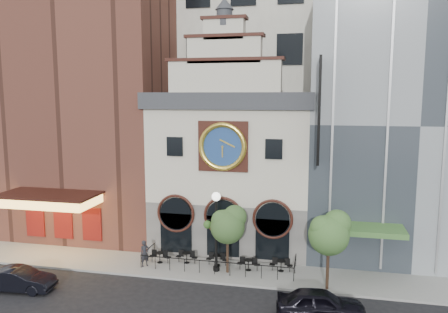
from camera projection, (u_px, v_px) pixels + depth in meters
ground at (210, 284)px, 28.33m from camera, size 120.00×120.00×0.00m
sidewalk at (219, 268)px, 30.73m from camera, size 44.00×5.00×0.15m
clock_building at (234, 164)px, 34.97m from camera, size 12.60×8.78×18.65m
theater_building at (96, 90)px, 38.96m from camera, size 14.00×15.60×25.00m
retail_building at (403, 121)px, 33.84m from camera, size 14.00×14.40×20.00m
office_tower at (257, 18)px, 44.91m from camera, size 20.00×16.00×40.00m
cafe_railing at (219, 261)px, 30.66m from camera, size 10.60×2.60×0.90m
bistro_0 at (160, 256)px, 31.46m from camera, size 1.58×0.68×0.90m
bistro_1 at (187, 257)px, 31.41m from camera, size 1.58×0.68×0.90m
bistro_2 at (217, 259)px, 30.95m from camera, size 1.58×0.68×0.90m
bistro_3 at (248, 264)px, 30.09m from camera, size 1.58×0.68×0.90m
bistro_4 at (281, 265)px, 29.92m from camera, size 1.58×0.68×0.90m
car_right at (321, 304)px, 23.82m from camera, size 5.01×2.45×1.64m
car_left at (19, 279)px, 27.27m from camera, size 4.54×1.95×1.45m
pedestrian at (145, 253)px, 30.76m from camera, size 0.78×0.81×1.87m
lamppost at (216, 223)px, 29.62m from camera, size 1.76×0.74×5.53m
tree_left at (228, 224)px, 29.36m from camera, size 2.42×2.33×4.66m
tree_right at (330, 232)px, 26.79m from camera, size 2.60×2.51×5.02m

